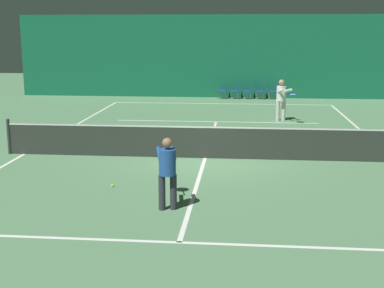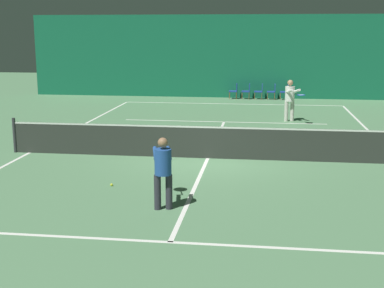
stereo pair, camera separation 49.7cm
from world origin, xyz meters
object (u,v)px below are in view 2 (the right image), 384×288
at_px(courtside_chair_0, 235,90).
at_px(courtside_chair_1, 247,90).
at_px(courtside_chair_4, 285,91).
at_px(courtside_chair_2, 260,90).
at_px(player_near, 163,167).
at_px(tennis_net, 208,141).
at_px(player_far, 290,97).
at_px(courtside_chair_3, 273,91).
at_px(tennis_ball, 112,185).

bearing_deg(courtside_chair_0, courtside_chair_1, 90.00).
distance_m(courtside_chair_0, courtside_chair_1, 0.69).
bearing_deg(courtside_chair_4, courtside_chair_2, -90.00).
relative_size(player_near, courtside_chair_2, 1.82).
distance_m(tennis_net, player_far, 7.43).
height_order(tennis_net, courtside_chair_1, tennis_net).
bearing_deg(courtside_chair_4, tennis_net, -11.09).
relative_size(courtside_chair_3, tennis_ball, 12.73).
xyz_separation_m(player_near, courtside_chair_2, (1.83, 18.59, -0.41)).
height_order(player_far, courtside_chair_1, player_far).
xyz_separation_m(courtside_chair_0, courtside_chair_2, (1.37, 0.00, 0.00)).
xyz_separation_m(player_far, tennis_ball, (-4.66, -10.08, -0.96)).
bearing_deg(player_near, courtside_chair_2, -20.14).
xyz_separation_m(courtside_chair_0, courtside_chair_3, (2.06, 0.00, 0.00)).
distance_m(player_near, courtside_chair_1, 18.63).
xyz_separation_m(player_far, courtside_chair_3, (-0.60, 7.06, -0.50)).
distance_m(tennis_net, courtside_chair_1, 14.01).
distance_m(courtside_chair_1, courtside_chair_2, 0.69).
bearing_deg(courtside_chair_2, courtside_chair_4, 90.00).
height_order(player_far, courtside_chair_0, player_far).
bearing_deg(tennis_ball, tennis_net, 57.58).
height_order(tennis_net, player_far, player_far).
relative_size(player_far, courtside_chair_2, 2.02).
bearing_deg(courtside_chair_0, courtside_chair_4, 90.00).
height_order(courtside_chair_3, courtside_chair_4, same).
relative_size(tennis_net, courtside_chair_1, 14.29).
bearing_deg(courtside_chair_3, courtside_chair_2, -90.00).
height_order(courtside_chair_0, courtside_chair_3, same).
bearing_deg(courtside_chair_4, courtside_chair_3, -90.00).
height_order(courtside_chair_2, courtside_chair_3, same).
distance_m(tennis_net, tennis_ball, 3.77).
height_order(courtside_chair_1, tennis_ball, courtside_chair_1).
relative_size(courtside_chair_0, courtside_chair_1, 1.00).
bearing_deg(courtside_chair_3, courtside_chair_4, 90.00).
distance_m(player_far, tennis_ball, 11.15).
bearing_deg(player_near, tennis_ball, 32.27).
relative_size(courtside_chair_0, tennis_ball, 12.73).
distance_m(courtside_chair_1, courtside_chair_4, 2.06).
bearing_deg(courtside_chair_2, courtside_chair_0, -90.00).
distance_m(player_near, courtside_chair_2, 18.68).
xyz_separation_m(courtside_chair_3, courtside_chair_4, (0.69, 0.00, 0.00)).
bearing_deg(courtside_chair_0, courtside_chair_2, 90.00).
distance_m(courtside_chair_2, tennis_ball, 17.48).
bearing_deg(player_far, courtside_chair_4, 156.41).
height_order(courtside_chair_2, tennis_ball, courtside_chair_2).
bearing_deg(courtside_chair_3, tennis_ball, -13.32).
distance_m(tennis_net, courtside_chair_2, 14.06).
bearing_deg(tennis_net, courtside_chair_0, 90.01).
bearing_deg(player_near, courtside_chair_4, -24.29).
relative_size(player_far, courtside_chair_3, 2.02).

